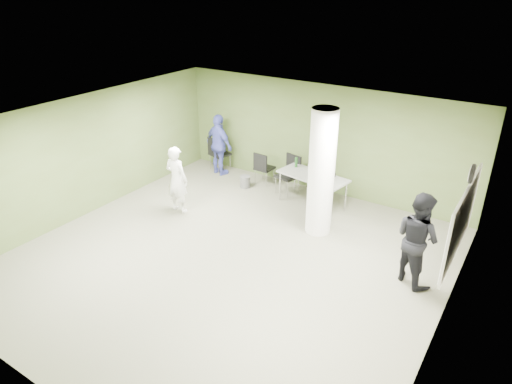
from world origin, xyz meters
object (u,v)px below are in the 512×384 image
Objects in this scene: folding_table at (312,177)px; man_blue at (219,145)px; woman_white at (177,180)px; man_black at (417,238)px; chair_back_left at (217,151)px.

folding_table is 3.12m from man_blue.
man_black is at bearing -178.25° from woman_white.
chair_back_left is at bearing 11.49° from man_black.
chair_back_left is at bearing -179.15° from folding_table.
chair_back_left is 2.63m from woman_white.
man_black is at bearing -20.63° from folding_table.
folding_table is 1.04× the size of man_blue.
woman_white is at bearing 122.67° from chair_back_left.
chair_back_left is (-3.30, 0.53, -0.17)m from folding_table.
man_blue is (0.21, -0.16, 0.28)m from chair_back_left.
folding_table is at bearing -172.53° from man_blue.
man_black is 6.41m from man_blue.
folding_table is 3.44m from man_black.
man_blue is (-3.10, 0.37, 0.11)m from folding_table.
folding_table is 1.80× the size of chair_back_left.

